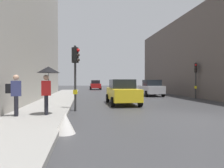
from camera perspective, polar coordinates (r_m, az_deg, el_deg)
ground_plane at (r=9.60m, az=23.72°, el=-9.15°), size 120.00×120.00×0.00m
sidewalk_kerb at (r=14.24m, az=-16.78°, el=-5.50°), size 2.73×40.00×0.16m
traffic_light_near_right at (r=11.09m, az=-10.41°, el=5.11°), size 0.45×0.36×3.59m
traffic_light_mid_street at (r=20.17m, az=22.88°, el=2.77°), size 0.37×0.44×3.38m
car_yellow_taxi at (r=14.14m, az=3.00°, el=-2.26°), size 2.04×4.21×1.76m
car_dark_suv at (r=34.75m, az=4.60°, el=-0.36°), size 2.14×4.26×1.76m
car_silver_hatchback at (r=22.29m, az=11.17°, el=-1.10°), size 2.19×4.29×1.76m
car_red_sedan at (r=37.76m, az=-4.79°, el=-0.25°), size 2.03×4.21×1.76m
pedestrian_with_umbrella at (r=9.28m, az=-17.94°, el=1.96°), size 1.00×1.00×2.14m
pedestrian_with_grey_backpack at (r=9.45m, az=-26.06°, el=-2.22°), size 0.65×0.41×1.77m
warning_sign_triangle at (r=6.54m, az=-13.25°, el=-10.94°), size 0.64×0.64×0.65m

